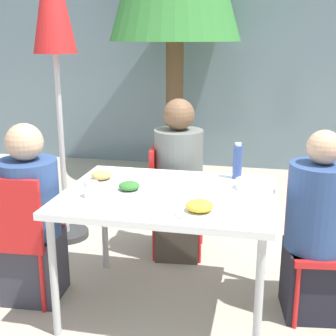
# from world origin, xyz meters

# --- Properties ---
(ground_plane) EXTENTS (24.00, 24.00, 0.00)m
(ground_plane) POSITION_xyz_m (0.00, 0.00, 0.00)
(ground_plane) COLOR #B2A893
(building_facade) EXTENTS (10.00, 0.20, 3.00)m
(building_facade) POSITION_xyz_m (0.00, 3.47, 1.50)
(building_facade) COLOR slate
(building_facade) RESTS_ON ground
(dining_table) EXTENTS (1.23, 0.95, 0.76)m
(dining_table) POSITION_xyz_m (0.00, 0.00, 0.70)
(dining_table) COLOR white
(dining_table) RESTS_ON ground
(chair_left) EXTENTS (0.43, 0.43, 0.86)m
(chair_left) POSITION_xyz_m (-0.91, -0.14, 0.50)
(chair_left) COLOR red
(chair_left) RESTS_ON ground
(person_left) EXTENTS (0.37, 0.37, 1.15)m
(person_left) POSITION_xyz_m (-0.87, -0.06, 0.53)
(person_left) COLOR #383842
(person_left) RESTS_ON ground
(chair_right) EXTENTS (0.45, 0.45, 0.86)m
(chair_right) POSITION_xyz_m (0.91, 0.20, 0.50)
(chair_right) COLOR red
(chair_right) RESTS_ON ground
(person_right) EXTENTS (0.37, 0.37, 1.14)m
(person_right) POSITION_xyz_m (0.87, 0.12, 0.53)
(person_right) COLOR black
(person_right) RESTS_ON ground
(chair_far) EXTENTS (0.44, 0.44, 0.86)m
(chair_far) POSITION_xyz_m (-0.16, 0.77, 0.50)
(chair_far) COLOR red
(chair_far) RESTS_ON ground
(person_far) EXTENTS (0.36, 0.36, 1.22)m
(person_far) POSITION_xyz_m (-0.08, 0.73, 0.57)
(person_far) COLOR #473D33
(person_far) RESTS_ON ground
(closed_umbrella) EXTENTS (0.36, 0.36, 2.39)m
(closed_umbrella) POSITION_xyz_m (-1.06, 0.86, 1.80)
(closed_umbrella) COLOR #333333
(closed_umbrella) RESTS_ON ground
(plate_0) EXTENTS (0.23, 0.23, 0.07)m
(plate_0) POSITION_xyz_m (-0.46, 0.13, 0.78)
(plate_0) COLOR white
(plate_0) RESTS_ON dining_table
(plate_1) EXTENTS (0.23, 0.23, 0.06)m
(plate_1) POSITION_xyz_m (-0.22, -0.04, 0.78)
(plate_1) COLOR white
(plate_1) RESTS_ON dining_table
(plate_2) EXTENTS (0.26, 0.26, 0.07)m
(plate_2) POSITION_xyz_m (0.23, -0.30, 0.78)
(plate_2) COLOR white
(plate_2) RESTS_ON dining_table
(bottle) EXTENTS (0.06, 0.06, 0.24)m
(bottle) POSITION_xyz_m (0.38, 0.37, 0.87)
(bottle) COLOR #334C8E
(bottle) RESTS_ON dining_table
(drinking_cup) EXTENTS (0.08, 0.08, 0.09)m
(drinking_cup) POSITION_xyz_m (-0.41, -0.17, 0.80)
(drinking_cup) COLOR white
(drinking_cup) RESTS_ON dining_table
(salad_bowl) EXTENTS (0.15, 0.15, 0.06)m
(salad_bowl) POSITION_xyz_m (0.46, 0.17, 0.79)
(salad_bowl) COLOR white
(salad_bowl) RESTS_ON dining_table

